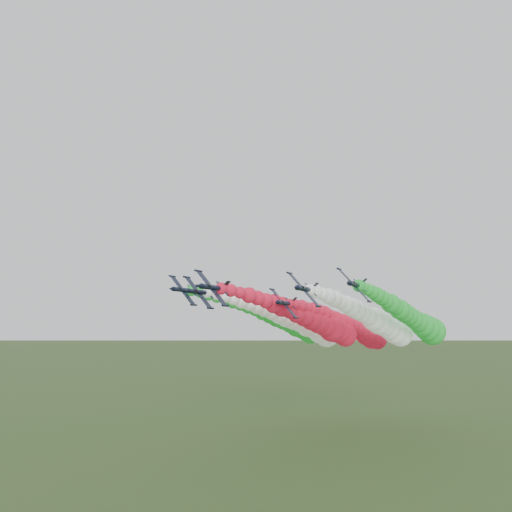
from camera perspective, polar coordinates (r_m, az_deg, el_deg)
The scene contains 7 objects.
ground at distance 106.28m, azimuth -2.09°, elevation -26.25°, with size 3000.00×3000.00×0.00m, color #42602A.
jet_lead at distance 140.83m, azimuth 7.02°, elevation -7.55°, with size 14.41×77.27×17.57m.
jet_inner_left at distance 153.50m, azimuth 5.19°, elevation -7.71°, with size 15.00×77.87×18.17m.
jet_inner_right at distance 149.17m, azimuth 13.89°, elevation -7.40°, with size 14.65×77.51×17.81m.
jet_outer_left at distance 162.19m, azimuth 3.42°, elevation -7.43°, with size 15.17×78.04×18.34m.
jet_outer_right at distance 155.11m, azimuth 17.83°, elevation -7.05°, with size 15.23×78.10×18.40m.
jet_trail at distance 167.03m, azimuth 11.47°, elevation -8.24°, with size 14.37×77.23×17.53m.
Camera 1 is at (46.22, -89.54, 33.79)m, focal length 35.00 mm.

